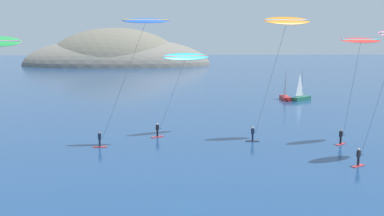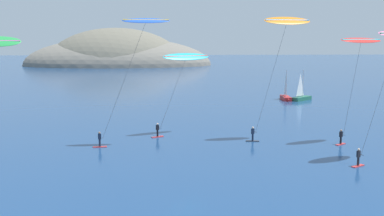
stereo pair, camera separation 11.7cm
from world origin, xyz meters
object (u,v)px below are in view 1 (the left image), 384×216
sailboat_near (286,97)px  kitesurfer_orange (285,28)px  kitesurfer_blue (141,33)px  kitesurfer_cyan (184,62)px  sailboat_far (302,97)px  kitesurfer_red (359,48)px

sailboat_near → kitesurfer_orange: size_ratio=0.42×
kitesurfer_orange → kitesurfer_blue: kitesurfer_orange is taller
sailboat_near → kitesurfer_cyan: (-20.72, -31.23, 8.23)m
kitesurfer_blue → sailboat_near: bearing=55.7°
kitesurfer_blue → sailboat_far: bearing=52.3°
sailboat_far → kitesurfer_blue: bearing=-127.7°
sailboat_far → kitesurfer_orange: 39.05m
kitesurfer_red → kitesurfer_blue: bearing=-179.7°
kitesurfer_orange → kitesurfer_blue: 16.21m
kitesurfer_red → kitesurfer_orange: bearing=164.8°
sailboat_far → kitesurfer_cyan: bearing=-127.6°
sailboat_near → kitesurfer_blue: 46.76m
sailboat_near → sailboat_far: (3.11, -0.25, 0.00)m
kitesurfer_cyan → sailboat_near: bearing=56.4°
kitesurfer_red → kitesurfer_cyan: 20.07m
kitesurfer_orange → kitesurfer_cyan: bearing=160.8°
sailboat_far → kitesurfer_orange: bearing=-109.9°
sailboat_far → kitesurfer_cyan: kitesurfer_cyan is taller
kitesurfer_cyan → sailboat_far: bearing=52.4°
sailboat_far → kitesurfer_orange: (-12.62, -34.89, 12.17)m
kitesurfer_blue → kitesurfer_cyan: bearing=51.9°
sailboat_far → kitesurfer_blue: kitesurfer_blue is taller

